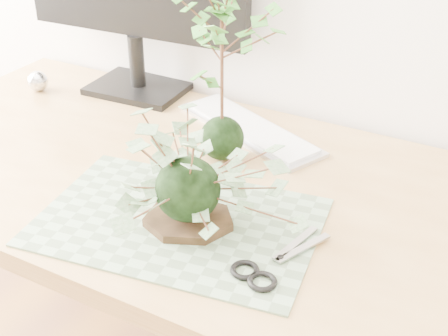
{
  "coord_description": "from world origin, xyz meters",
  "views": [
    {
      "loc": [
        0.44,
        0.35,
        1.37
      ],
      "look_at": [
        0.0,
        1.14,
        0.84
      ],
      "focal_mm": 50.0,
      "sensor_mm": 36.0,
      "label": 1
    }
  ],
  "objects_px": {
    "desk": "(232,226)",
    "ivy_kokedama": "(187,162)",
    "maple_kokedama": "(222,34)",
    "keyboard": "(249,128)"
  },
  "relations": [
    {
      "from": "ivy_kokedama",
      "to": "maple_kokedama",
      "type": "relative_size",
      "value": 1.02
    },
    {
      "from": "maple_kokedama",
      "to": "keyboard",
      "type": "xyz_separation_m",
      "value": [
        -0.0,
        0.13,
        -0.26
      ]
    },
    {
      "from": "desk",
      "to": "maple_kokedama",
      "type": "xyz_separation_m",
      "value": [
        -0.08,
        0.09,
        0.35
      ]
    },
    {
      "from": "desk",
      "to": "ivy_kokedama",
      "type": "bearing_deg",
      "value": -93.7
    },
    {
      "from": "desk",
      "to": "keyboard",
      "type": "relative_size",
      "value": 4.05
    },
    {
      "from": "ivy_kokedama",
      "to": "maple_kokedama",
      "type": "bearing_deg",
      "value": 105.61
    },
    {
      "from": "desk",
      "to": "ivy_kokedama",
      "type": "height_order",
      "value": "ivy_kokedama"
    },
    {
      "from": "ivy_kokedama",
      "to": "maple_kokedama",
      "type": "xyz_separation_m",
      "value": [
        -0.07,
        0.24,
        0.14
      ]
    },
    {
      "from": "desk",
      "to": "maple_kokedama",
      "type": "height_order",
      "value": "maple_kokedama"
    },
    {
      "from": "desk",
      "to": "maple_kokedama",
      "type": "distance_m",
      "value": 0.37
    }
  ]
}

